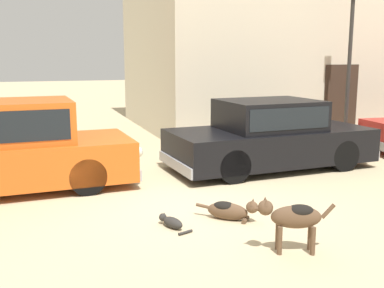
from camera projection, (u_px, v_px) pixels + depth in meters
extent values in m
plane|color=tan|center=(187.00, 201.00, 7.57)|extent=(80.00, 80.00, 0.00)
cube|color=#D15619|center=(3.00, 163.00, 8.05)|extent=(4.51, 1.94, 0.71)
cube|color=#999BA0|center=(127.00, 166.00, 8.89)|extent=(0.19, 1.73, 0.20)
sphere|color=silver|center=(120.00, 139.00, 9.47)|extent=(0.20, 0.20, 0.20)
sphere|color=silver|center=(137.00, 152.00, 8.18)|extent=(0.20, 0.20, 0.20)
cylinder|color=black|center=(75.00, 158.00, 9.28)|extent=(0.65, 0.23, 0.64)
cylinder|color=black|center=(88.00, 176.00, 7.85)|extent=(0.65, 0.23, 0.64)
cube|color=black|center=(270.00, 145.00, 9.75)|extent=(4.31, 2.05, 0.68)
cube|color=black|center=(269.00, 115.00, 9.61)|extent=(2.02, 1.67, 0.61)
cube|color=black|center=(269.00, 114.00, 9.61)|extent=(1.87, 1.69, 0.42)
cube|color=#999BA0|center=(348.00, 148.00, 10.56)|extent=(0.22, 1.80, 0.20)
cube|color=#999BA0|center=(177.00, 164.00, 9.02)|extent=(0.22, 1.80, 0.20)
sphere|color=silver|center=(330.00, 127.00, 11.17)|extent=(0.20, 0.20, 0.20)
sphere|color=silver|center=(374.00, 137.00, 9.83)|extent=(0.20, 0.20, 0.20)
cube|color=red|center=(163.00, 137.00, 9.67)|extent=(0.05, 0.18, 0.18)
cube|color=red|center=(192.00, 151.00, 8.22)|extent=(0.05, 0.18, 0.18)
cylinder|color=black|center=(297.00, 142.00, 10.99)|extent=(0.65, 0.23, 0.64)
cylinder|color=black|center=(344.00, 155.00, 9.51)|extent=(0.65, 0.23, 0.64)
cylinder|color=black|center=(199.00, 150.00, 10.05)|extent=(0.65, 0.23, 0.64)
cylinder|color=black|center=(234.00, 166.00, 8.57)|extent=(0.65, 0.23, 0.64)
cube|color=#999BA0|center=(380.00, 146.00, 10.90)|extent=(0.25, 1.71, 0.20)
cube|color=red|center=(362.00, 125.00, 11.54)|extent=(0.05, 0.18, 0.18)
cube|color=beige|center=(337.00, 15.00, 16.43)|extent=(14.01, 6.61, 7.57)
cube|color=#38281E|center=(340.00, 102.00, 13.19)|extent=(1.10, 0.02, 2.10)
cylinder|color=brown|center=(280.00, 241.00, 5.48)|extent=(0.06, 0.06, 0.34)
cylinder|color=brown|center=(278.00, 236.00, 5.64)|extent=(0.06, 0.06, 0.34)
cylinder|color=brown|center=(313.00, 241.00, 5.47)|extent=(0.06, 0.06, 0.34)
cylinder|color=brown|center=(310.00, 236.00, 5.62)|extent=(0.06, 0.06, 0.34)
ellipsoid|color=brown|center=(296.00, 217.00, 5.50)|extent=(0.63, 0.41, 0.28)
ellipsoid|color=black|center=(300.00, 211.00, 5.49)|extent=(0.38, 0.30, 0.15)
sphere|color=brown|center=(266.00, 208.00, 5.50)|extent=(0.18, 0.18, 0.18)
cone|color=brown|center=(257.00, 209.00, 5.50)|extent=(0.13, 0.13, 0.10)
cone|color=brown|center=(266.00, 203.00, 5.43)|extent=(0.08, 0.08, 0.08)
cone|color=brown|center=(265.00, 200.00, 5.53)|extent=(0.08, 0.08, 0.08)
cylinder|color=brown|center=(328.00, 211.00, 5.48)|extent=(0.18, 0.11, 0.19)
cylinder|color=brown|center=(247.00, 218.00, 6.66)|extent=(0.11, 0.12, 0.06)
cylinder|color=brown|center=(244.00, 221.00, 6.54)|extent=(0.11, 0.12, 0.06)
ellipsoid|color=brown|center=(227.00, 211.00, 6.68)|extent=(0.59, 0.55, 0.25)
ellipsoid|color=black|center=(224.00, 206.00, 6.68)|extent=(0.38, 0.36, 0.14)
sphere|color=brown|center=(252.00, 207.00, 6.53)|extent=(0.17, 0.17, 0.17)
cone|color=brown|center=(258.00, 209.00, 6.50)|extent=(0.13, 0.13, 0.09)
cone|color=brown|center=(253.00, 201.00, 6.56)|extent=(0.08, 0.08, 0.08)
cone|color=brown|center=(251.00, 203.00, 6.47)|extent=(0.08, 0.08, 0.08)
cylinder|color=brown|center=(203.00, 206.00, 6.81)|extent=(0.19, 0.18, 0.07)
ellipsoid|color=#2D2B28|center=(173.00, 223.00, 6.36)|extent=(0.28, 0.40, 0.15)
sphere|color=#2D2B28|center=(163.00, 217.00, 6.51)|extent=(0.11, 0.11, 0.11)
cone|color=#2D2B28|center=(161.00, 215.00, 6.48)|extent=(0.05, 0.05, 0.04)
cone|color=#2D2B28|center=(164.00, 214.00, 6.52)|extent=(0.05, 0.05, 0.04)
cylinder|color=#2D2B28|center=(185.00, 232.00, 6.15)|extent=(0.22, 0.11, 0.04)
cylinder|color=#2D2B28|center=(349.00, 74.00, 12.02)|extent=(0.10, 0.10, 3.77)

